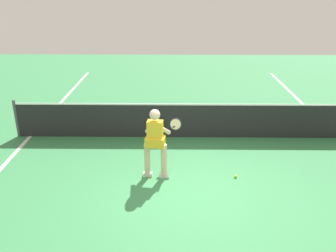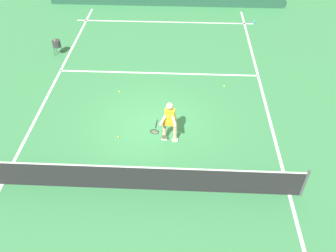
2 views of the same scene
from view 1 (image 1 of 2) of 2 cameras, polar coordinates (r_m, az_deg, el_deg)
name	(u,v)px [view 1 (image 1 of 2)]	position (r m, az deg, el deg)	size (l,w,h in m)	color
ground_plane	(187,193)	(7.35, 3.04, -10.58)	(28.44, 28.44, 0.00)	#38844C
court_net	(184,120)	(9.59, 2.50, 0.89)	(9.07, 0.08, 1.04)	#4C4C51
tennis_player	(156,141)	(7.53, -1.94, -2.33)	(0.86, 0.91, 1.55)	beige
tennis_ball_near	(236,176)	(7.97, 10.70, -7.85)	(0.07, 0.07, 0.07)	#D1E533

